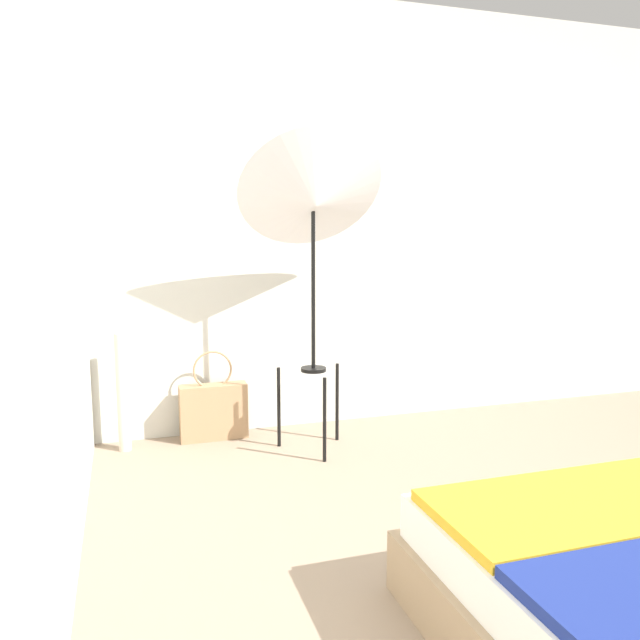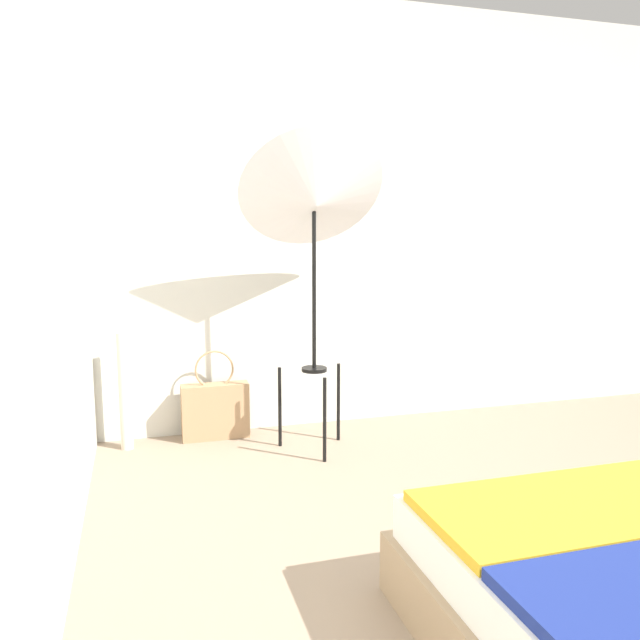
{
  "view_description": "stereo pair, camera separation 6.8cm",
  "coord_description": "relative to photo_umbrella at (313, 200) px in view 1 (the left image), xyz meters",
  "views": [
    {
      "loc": [
        -1.46,
        -1.53,
        1.24
      ],
      "look_at": [
        -0.5,
        1.5,
        0.77
      ],
      "focal_mm": 35.0,
      "sensor_mm": 36.0,
      "label": 1
    },
    {
      "loc": [
        -1.39,
        -1.55,
        1.24
      ],
      "look_at": [
        -0.5,
        1.5,
        0.77
      ],
      "focal_mm": 35.0,
      "sensor_mm": 36.0,
      "label": 2
    }
  ],
  "objects": [
    {
      "name": "ground_plane",
      "position": [
        0.47,
        -1.71,
        -1.38
      ],
      "size": [
        14.0,
        14.0,
        0.0
      ],
      "primitive_type": "plane",
      "color": "gray"
    },
    {
      "name": "wall_back",
      "position": [
        0.47,
        0.48,
        -0.08
      ],
      "size": [
        8.0,
        0.05,
        2.6
      ],
      "color": "beige",
      "rests_on": "ground_plane"
    },
    {
      "name": "wall_side_left",
      "position": [
        -1.21,
        -0.71,
        -0.08
      ],
      "size": [
        0.05,
        8.0,
        2.6
      ],
      "color": "beige",
      "rests_on": "ground_plane"
    },
    {
      "name": "photo_umbrella",
      "position": [
        0.0,
        0.0,
        0.0
      ],
      "size": [
        0.8,
        0.64,
        1.74
      ],
      "color": "black",
      "rests_on": "ground_plane"
    },
    {
      "name": "tote_bag",
      "position": [
        -0.51,
        0.34,
        -1.21
      ],
      "size": [
        0.39,
        0.11,
        0.53
      ],
      "color": "#9E7A56",
      "rests_on": "ground_plane"
    },
    {
      "name": "paper_roll",
      "position": [
        -1.02,
        0.3,
        -1.05
      ],
      "size": [
        0.07,
        0.07,
        0.67
      ],
      "color": "beige",
      "rests_on": "ground_plane"
    }
  ]
}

